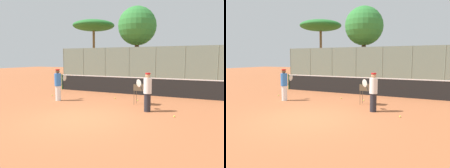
{
  "view_description": "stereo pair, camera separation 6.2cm",
  "coord_description": "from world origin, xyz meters",
  "views": [
    {
      "loc": [
        4.33,
        -6.47,
        2.17
      ],
      "look_at": [
        0.1,
        2.68,
        1.0
      ],
      "focal_mm": 35.0,
      "sensor_mm": 36.0,
      "label": 1
    },
    {
      "loc": [
        4.39,
        -6.44,
        2.17
      ],
      "look_at": [
        0.1,
        2.68,
        1.0
      ],
      "focal_mm": 35.0,
      "sensor_mm": 36.0,
      "label": 2
    }
  ],
  "objects": [
    {
      "name": "ball_cart",
      "position": [
        1.27,
        3.37,
        0.75
      ],
      "size": [
        0.56,
        0.41,
        0.98
      ],
      "color": "brown",
      "rests_on": "ground_plane"
    },
    {
      "name": "tree_3",
      "position": [
        -5.01,
        21.27,
        7.02
      ],
      "size": [
        3.04,
        3.04,
        8.66
      ],
      "color": "brown",
      "rests_on": "ground_plane"
    },
    {
      "name": "ground_plane",
      "position": [
        0.0,
        0.0,
        0.0
      ],
      "size": [
        80.0,
        80.0,
        0.0
      ],
      "primitive_type": "plane",
      "color": "#B26038"
    },
    {
      "name": "tennis_ball_2",
      "position": [
        -0.44,
        4.24,
        0.03
      ],
      "size": [
        0.07,
        0.07,
        0.07
      ],
      "primitive_type": "sphere",
      "color": "#D1E54C",
      "rests_on": "ground_plane"
    },
    {
      "name": "tennis_ball_1",
      "position": [
        -4.15,
        3.52,
        0.03
      ],
      "size": [
        0.07,
        0.07,
        0.07
      ],
      "primitive_type": "sphere",
      "color": "#D1E54C",
      "rests_on": "ground_plane"
    },
    {
      "name": "player_white_outfit",
      "position": [
        1.94,
        2.15,
        0.83
      ],
      "size": [
        0.81,
        0.51,
        1.6
      ],
      "rotation": [
        0.0,
        0.0,
        2.65
      ],
      "color": "#26262D",
      "rests_on": "ground_plane"
    },
    {
      "name": "player_red_cap",
      "position": [
        -2.91,
        2.53,
        0.85
      ],
      "size": [
        0.34,
        0.89,
        1.64
      ],
      "rotation": [
        0.0,
        0.0,
        1.5
      ],
      "color": "white",
      "rests_on": "ground_plane"
    },
    {
      "name": "tree_1",
      "position": [
        -4.61,
        20.41,
        6.24
      ],
      "size": [
        4.85,
        4.85,
        8.71
      ],
      "color": "brown",
      "rests_on": "ground_plane"
    },
    {
      "name": "tennis_net",
      "position": [
        0.0,
        6.04,
        0.56
      ],
      "size": [
        10.83,
        0.1,
        1.07
      ],
      "color": "#26592D",
      "rests_on": "ground_plane"
    },
    {
      "name": "parked_car",
      "position": [
        0.24,
        21.45,
        0.66
      ],
      "size": [
        4.2,
        1.7,
        1.6
      ],
      "color": "#B2B7BC",
      "rests_on": "ground_plane"
    },
    {
      "name": "back_fence",
      "position": [
        -0.0,
        17.93,
        1.77
      ],
      "size": [
        28.62,
        0.08,
        3.53
      ],
      "color": "gray",
      "rests_on": "ground_plane"
    },
    {
      "name": "tree_0",
      "position": [
        -12.58,
        23.37,
        7.17
      ],
      "size": [
        6.39,
        6.39,
        8.02
      ],
      "color": "brown",
      "rests_on": "ground_plane"
    },
    {
      "name": "tennis_ball_0",
      "position": [
        0.87,
        4.16,
        0.03
      ],
      "size": [
        0.07,
        0.07,
        0.07
      ],
      "primitive_type": "sphere",
      "color": "#D1E54C",
      "rests_on": "ground_plane"
    },
    {
      "name": "tennis_ball_3",
      "position": [
        3.11,
        1.71,
        0.03
      ],
      "size": [
        0.07,
        0.07,
        0.07
      ],
      "primitive_type": "sphere",
      "color": "#D1E54C",
      "rests_on": "ground_plane"
    }
  ]
}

